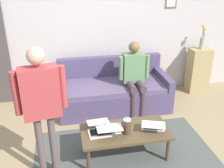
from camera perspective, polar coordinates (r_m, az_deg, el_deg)
ground_plane at (r=3.78m, az=1.95°, el=-16.24°), size 7.68×7.68×0.00m
area_rug at (r=3.80m, az=3.14°, el=-15.88°), size 2.53×1.71×0.01m
back_wall at (r=5.15m, az=-3.43°, el=11.94°), size 7.04×0.11×2.70m
couch at (r=4.91m, az=0.25°, el=-1.66°), size 2.01×0.94×0.88m
coffee_table at (r=3.66m, az=2.88°, el=-10.59°), size 1.21×0.61×0.41m
laptop_left at (r=3.68m, az=8.96°, el=-9.04°), size 0.40×0.39×0.11m
laptop_center at (r=3.57m, az=-0.78°, el=-9.84°), size 0.34×0.34×0.13m
laptop_right at (r=3.58m, az=-2.85°, el=-9.75°), size 0.31×0.34×0.15m
french_press at (r=3.51m, az=3.26°, el=-9.19°), size 0.12×0.10×0.25m
side_shelf at (r=5.77m, az=18.25°, el=2.91°), size 0.42×0.32×0.93m
flower_vase at (r=5.58m, az=19.13°, el=9.04°), size 0.10×0.11×0.47m
person_standing at (r=3.07m, az=-15.22°, el=-3.12°), size 0.59×0.26×1.69m
person_seated at (r=4.61m, az=4.92°, el=2.24°), size 0.55×0.51×1.28m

